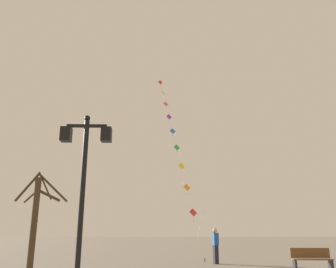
# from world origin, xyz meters

# --- Properties ---
(ground_plane) EXTENTS (160.00, 160.00, 0.00)m
(ground_plane) POSITION_xyz_m (0.00, 20.00, 0.00)
(ground_plane) COLOR #756B5B
(twin_lantern_lamp_post) EXTENTS (1.39, 0.28, 4.70)m
(twin_lantern_lamp_post) POSITION_xyz_m (-3.43, 8.17, 3.26)
(twin_lantern_lamp_post) COLOR black
(twin_lantern_lamp_post) RESTS_ON ground_plane
(kite_train) EXTENTS (2.73, 12.73, 16.22)m
(kite_train) POSITION_xyz_m (-0.33, 24.94, 8.56)
(kite_train) COLOR brown
(kite_train) RESTS_ON ground_plane
(kite_flyer) EXTENTS (0.31, 0.63, 1.71)m
(kite_flyer) POSITION_xyz_m (1.38, 16.96, 0.90)
(kite_flyer) COLOR #1E1E2D
(kite_flyer) RESTS_ON ground_plane
(bare_tree) EXTENTS (1.89, 1.45, 3.83)m
(bare_tree) POSITION_xyz_m (-6.16, 12.61, 2.04)
(bare_tree) COLOR #423323
(bare_tree) RESTS_ON ground_plane
(park_bench) EXTENTS (1.63, 0.55, 0.89)m
(park_bench) POSITION_xyz_m (4.84, 13.78, 0.45)
(park_bench) COLOR brown
(park_bench) RESTS_ON ground_plane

